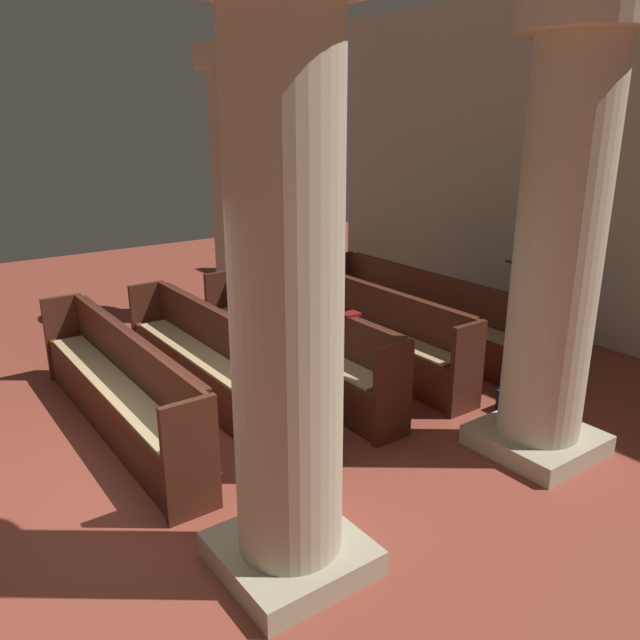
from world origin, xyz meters
name	(u,v)px	position (x,y,z in m)	size (l,w,h in m)	color
ground_plane	(154,481)	(0.00, 0.00, 0.00)	(19.20, 19.20, 0.00)	brown
back_wall	(601,169)	(0.00, 6.08, 2.25)	(10.00, 0.16, 4.50)	beige
pew_row_0	(421,309)	(-1.04, 4.07, 0.51)	(3.42, 0.47, 0.96)	#4C2316
pew_row_1	(362,323)	(-1.04, 3.08, 0.51)	(3.42, 0.46, 0.96)	#4C2316
pew_row_2	(293,339)	(-1.04, 2.08, 0.51)	(3.42, 0.46, 0.96)	#4C2316
pew_row_3	(212,359)	(-1.04, 1.09, 0.51)	(3.42, 0.47, 0.96)	#4C2316
pew_row_4	(116,381)	(-1.04, 0.09, 0.51)	(3.42, 0.46, 0.96)	#4C2316
pillar_aisle_side	(560,235)	(1.52, 3.03, 1.96)	(1.04, 1.04, 3.78)	tan
pillar_far_side	(237,184)	(-3.54, 2.82, 1.96)	(1.04, 1.04, 3.78)	tan
pillar_aisle_rear	(286,284)	(1.52, 0.36, 1.96)	(0.99, 0.99, 3.78)	tan
lectern	(524,307)	(-0.43, 5.39, 0.45)	(0.48, 0.45, 1.08)	#411E13
hymn_book	(350,314)	(-0.25, 2.27, 0.97)	(0.14, 0.18, 0.03)	maroon
kneeler_box_navy	(523,404)	(1.01, 3.52, 0.11)	(0.42, 0.32, 0.23)	navy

